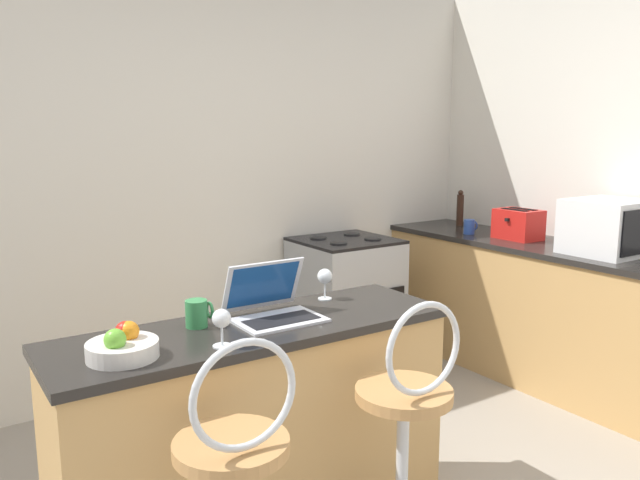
# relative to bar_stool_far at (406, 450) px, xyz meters

# --- Properties ---
(wall_back) EXTENTS (12.00, 0.06, 2.60)m
(wall_back) POSITION_rel_bar_stool_far_xyz_m (0.16, 2.14, 0.79)
(wall_back) COLOR silver
(wall_back) RESTS_ON ground_plane
(breakfast_bar) EXTENTS (1.53, 0.48, 0.89)m
(breakfast_bar) POSITION_rel_bar_stool_far_xyz_m (-0.33, 0.48, -0.06)
(breakfast_bar) COLOR tan
(breakfast_bar) RESTS_ON ground_plane
(counter_right) EXTENTS (0.61, 2.79, 0.89)m
(counter_right) POSITION_rel_bar_stool_far_xyz_m (2.00, 0.73, -0.06)
(counter_right) COLOR tan
(counter_right) RESTS_ON ground_plane
(bar_stool_far) EXTENTS (0.40, 0.40, 1.06)m
(bar_stool_far) POSITION_rel_bar_stool_far_xyz_m (0.00, 0.00, 0.00)
(bar_stool_far) COLOR silver
(bar_stool_far) RESTS_ON ground_plane
(laptop) EXTENTS (0.33, 0.29, 0.22)m
(laptop) POSITION_rel_bar_stool_far_xyz_m (-0.24, 0.52, 0.44)
(laptop) COLOR silver
(laptop) RESTS_ON breakfast_bar
(microwave) EXTENTS (0.45, 0.41, 0.32)m
(microwave) POSITION_rel_bar_stool_far_xyz_m (2.02, 0.54, 0.55)
(microwave) COLOR white
(microwave) RESTS_ON counter_right
(toaster) EXTENTS (0.23, 0.28, 0.20)m
(toaster) POSITION_rel_bar_stool_far_xyz_m (1.99, 1.16, 0.49)
(toaster) COLOR red
(toaster) RESTS_ON counter_right
(stove_range) EXTENTS (0.62, 0.59, 0.90)m
(stove_range) POSITION_rel_bar_stool_far_xyz_m (1.04, 1.79, -0.06)
(stove_range) COLOR #9EA3A8
(stove_range) RESTS_ON ground_plane
(pepper_mill) EXTENTS (0.05, 0.05, 0.27)m
(pepper_mill) POSITION_rel_bar_stool_far_xyz_m (2.11, 1.79, 0.52)
(pepper_mill) COLOR #331E14
(pepper_mill) RESTS_ON counter_right
(wine_glass_tall) EXTENTS (0.06, 0.06, 0.13)m
(wine_glass_tall) POSITION_rel_bar_stool_far_xyz_m (-0.54, 0.33, 0.48)
(wine_glass_tall) COLOR silver
(wine_glass_tall) RESTS_ON breakfast_bar
(mug_green) EXTENTS (0.10, 0.08, 0.10)m
(mug_green) POSITION_rel_bar_stool_far_xyz_m (-0.52, 0.58, 0.44)
(mug_green) COLOR #338447
(mug_green) RESTS_ON breakfast_bar
(mug_blue) EXTENTS (0.09, 0.08, 0.10)m
(mug_blue) POSITION_rel_bar_stool_far_xyz_m (1.88, 1.48, 0.44)
(mug_blue) COLOR #2D51AD
(mug_blue) RESTS_ON counter_right
(fruit_bowl) EXTENTS (0.23, 0.23, 0.11)m
(fruit_bowl) POSITION_rel_bar_stool_far_xyz_m (-0.84, 0.41, 0.43)
(fruit_bowl) COLOR silver
(fruit_bowl) RESTS_ON breakfast_bar
(wine_glass_short) EXTENTS (0.07, 0.07, 0.13)m
(wine_glass_short) POSITION_rel_bar_stool_far_xyz_m (0.08, 0.63, 0.48)
(wine_glass_short) COLOR silver
(wine_glass_short) RESTS_ON breakfast_bar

